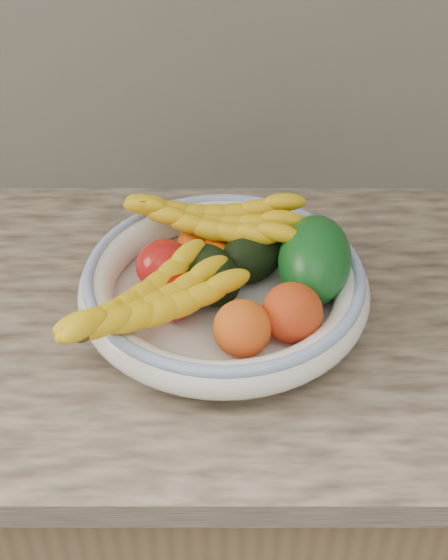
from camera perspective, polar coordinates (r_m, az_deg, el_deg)
kitchen_counter at (r=1.42m, az=0.00°, el=-14.98°), size 2.44×0.66×1.40m
fruit_bowl at (r=1.04m, az=-0.00°, el=-0.49°), size 0.39×0.39×0.08m
clementine_back_left at (r=1.11m, az=-2.18°, el=2.75°), size 0.06×0.06×0.04m
clementine_back_right at (r=1.13m, az=0.93°, el=3.29°), size 0.06×0.06×0.04m
clementine_back_mid at (r=1.10m, az=-0.21°, el=2.37°), size 0.06×0.06×0.05m
clementine_extra at (r=1.08m, az=-0.43°, el=1.64°), size 0.05×0.05×0.05m
tomato_left at (r=1.06m, az=-4.38°, el=1.04°), size 0.10×0.10×0.07m
tomato_near_left at (r=1.01m, az=-3.80°, el=-1.19°), size 0.09×0.09×0.06m
avocado_center at (r=1.04m, az=-1.02°, el=0.38°), size 0.11×0.13×0.07m
avocado_right at (r=1.07m, az=2.09°, el=1.78°), size 0.12×0.13×0.07m
green_mango at (r=1.05m, az=6.62°, el=1.46°), size 0.14×0.16×0.13m
peach_front at (r=0.96m, az=1.35°, el=-3.56°), size 0.09×0.09×0.07m
peach_right at (r=0.98m, az=5.00°, el=-2.40°), size 0.09×0.09×0.08m
banana_bunch_back at (r=1.09m, az=-0.82°, el=4.11°), size 0.28×0.15×0.08m
banana_bunch_front at (r=0.97m, az=-5.51°, el=-2.01°), size 0.28×0.26×0.08m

